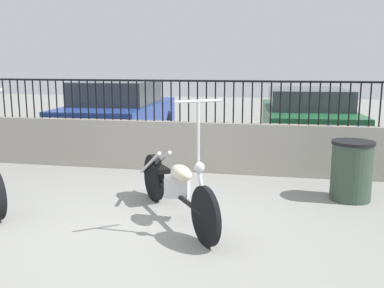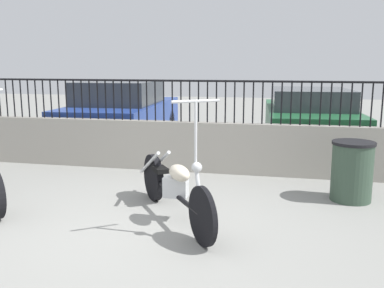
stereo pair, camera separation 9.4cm
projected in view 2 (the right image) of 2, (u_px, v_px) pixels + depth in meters
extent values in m
plane|color=gray|center=(134.00, 231.00, 4.77)|extent=(40.00, 40.00, 0.00)
cube|color=#9E998E|center=(190.00, 147.00, 7.41)|extent=(9.65, 0.18, 0.87)
cylinder|color=black|center=(6.00, 98.00, 8.00)|extent=(0.02, 0.02, 0.72)
cylinder|color=black|center=(14.00, 98.00, 7.97)|extent=(0.02, 0.02, 0.72)
cylinder|color=black|center=(21.00, 98.00, 7.94)|extent=(0.02, 0.02, 0.72)
cylinder|color=black|center=(28.00, 98.00, 7.91)|extent=(0.02, 0.02, 0.72)
cylinder|color=black|center=(36.00, 98.00, 7.87)|extent=(0.02, 0.02, 0.72)
cylinder|color=black|center=(43.00, 98.00, 7.84)|extent=(0.02, 0.02, 0.72)
cylinder|color=black|center=(51.00, 98.00, 7.81)|extent=(0.02, 0.02, 0.72)
cylinder|color=black|center=(59.00, 99.00, 7.78)|extent=(0.02, 0.02, 0.72)
cylinder|color=black|center=(66.00, 99.00, 7.75)|extent=(0.02, 0.02, 0.72)
cylinder|color=black|center=(74.00, 99.00, 7.71)|extent=(0.02, 0.02, 0.72)
cylinder|color=black|center=(82.00, 99.00, 7.68)|extent=(0.02, 0.02, 0.72)
cylinder|color=black|center=(90.00, 99.00, 7.65)|extent=(0.02, 0.02, 0.72)
cylinder|color=black|center=(98.00, 99.00, 7.62)|extent=(0.02, 0.02, 0.72)
cylinder|color=black|center=(106.00, 99.00, 7.58)|extent=(0.02, 0.02, 0.72)
cylinder|color=black|center=(114.00, 100.00, 7.55)|extent=(0.02, 0.02, 0.72)
cylinder|color=black|center=(122.00, 100.00, 7.52)|extent=(0.02, 0.02, 0.72)
cylinder|color=black|center=(130.00, 100.00, 7.49)|extent=(0.02, 0.02, 0.72)
cylinder|color=black|center=(138.00, 100.00, 7.46)|extent=(0.02, 0.02, 0.72)
cylinder|color=black|center=(147.00, 100.00, 7.42)|extent=(0.02, 0.02, 0.72)
cylinder|color=black|center=(155.00, 100.00, 7.39)|extent=(0.02, 0.02, 0.72)
cylinder|color=black|center=(164.00, 100.00, 7.36)|extent=(0.02, 0.02, 0.72)
cylinder|color=black|center=(172.00, 101.00, 7.33)|extent=(0.02, 0.02, 0.72)
cylinder|color=black|center=(181.00, 101.00, 7.29)|extent=(0.02, 0.02, 0.72)
cylinder|color=black|center=(190.00, 101.00, 7.26)|extent=(0.02, 0.02, 0.72)
cylinder|color=black|center=(198.00, 101.00, 7.23)|extent=(0.02, 0.02, 0.72)
cylinder|color=black|center=(207.00, 101.00, 7.20)|extent=(0.02, 0.02, 0.72)
cylinder|color=black|center=(216.00, 101.00, 7.17)|extent=(0.02, 0.02, 0.72)
cylinder|color=black|center=(225.00, 102.00, 7.13)|extent=(0.02, 0.02, 0.72)
cylinder|color=black|center=(235.00, 102.00, 7.10)|extent=(0.02, 0.02, 0.72)
cylinder|color=black|center=(244.00, 102.00, 7.07)|extent=(0.02, 0.02, 0.72)
cylinder|color=black|center=(253.00, 102.00, 7.04)|extent=(0.02, 0.02, 0.72)
cylinder|color=black|center=(262.00, 102.00, 7.00)|extent=(0.02, 0.02, 0.72)
cylinder|color=black|center=(272.00, 102.00, 6.97)|extent=(0.02, 0.02, 0.72)
cylinder|color=black|center=(282.00, 103.00, 6.94)|extent=(0.02, 0.02, 0.72)
cylinder|color=black|center=(291.00, 103.00, 6.91)|extent=(0.02, 0.02, 0.72)
cylinder|color=black|center=(301.00, 103.00, 6.88)|extent=(0.02, 0.02, 0.72)
cylinder|color=black|center=(311.00, 103.00, 6.84)|extent=(0.02, 0.02, 0.72)
cylinder|color=black|center=(321.00, 103.00, 6.81)|extent=(0.02, 0.02, 0.72)
cylinder|color=black|center=(331.00, 104.00, 6.78)|extent=(0.02, 0.02, 0.72)
cylinder|color=black|center=(341.00, 104.00, 6.75)|extent=(0.02, 0.02, 0.72)
cylinder|color=black|center=(351.00, 104.00, 6.71)|extent=(0.02, 0.02, 0.72)
cylinder|color=black|center=(361.00, 104.00, 6.68)|extent=(0.02, 0.02, 0.72)
cylinder|color=black|center=(372.00, 104.00, 6.65)|extent=(0.02, 0.02, 0.72)
cylinder|color=black|center=(382.00, 105.00, 6.62)|extent=(0.02, 0.02, 0.72)
cylinder|color=black|center=(190.00, 81.00, 7.20)|extent=(9.65, 0.04, 0.04)
cylinder|color=black|center=(202.00, 216.00, 4.36)|extent=(0.40, 0.54, 0.63)
cylinder|color=black|center=(153.00, 177.00, 5.86)|extent=(0.44, 0.57, 0.64)
cylinder|color=black|center=(174.00, 194.00, 5.11)|extent=(0.92, 1.28, 0.06)
cube|color=silver|center=(176.00, 187.00, 5.05)|extent=(0.28, 0.18, 0.24)
ellipsoid|color=beige|center=(179.00, 173.00, 4.90)|extent=(0.41, 0.47, 0.18)
cube|color=black|center=(160.00, 169.00, 5.56)|extent=(0.29, 0.32, 0.06)
cylinder|color=silver|center=(199.00, 190.00, 4.40)|extent=(0.16, 0.21, 0.51)
sphere|color=silver|center=(197.00, 167.00, 4.41)|extent=(0.11, 0.11, 0.11)
cylinder|color=silver|center=(196.00, 133.00, 4.37)|extent=(0.03, 0.03, 0.66)
cylinder|color=silver|center=(196.00, 101.00, 4.31)|extent=(0.44, 0.32, 0.03)
cylinder|color=silver|center=(149.00, 163.00, 5.75)|extent=(0.51, 0.70, 0.47)
cylinder|color=silver|center=(159.00, 162.00, 5.80)|extent=(0.51, 0.70, 0.47)
cylinder|color=#334738|center=(352.00, 173.00, 5.81)|extent=(0.54, 0.54, 0.78)
cylinder|color=black|center=(354.00, 143.00, 5.73)|extent=(0.57, 0.57, 0.04)
cylinder|color=black|center=(108.00, 121.00, 11.61)|extent=(0.14, 0.64, 0.64)
cylinder|color=black|center=(170.00, 123.00, 11.33)|extent=(0.14, 0.64, 0.64)
cylinder|color=black|center=(65.00, 137.00, 9.09)|extent=(0.14, 0.64, 0.64)
cylinder|color=black|center=(143.00, 139.00, 8.81)|extent=(0.14, 0.64, 0.64)
cube|color=navy|center=(123.00, 118.00, 10.16)|extent=(2.05, 4.28, 0.70)
cube|color=#2D3338|center=(119.00, 93.00, 9.85)|extent=(1.75, 2.10, 0.52)
cylinder|color=black|center=(268.00, 126.00, 10.70)|extent=(0.15, 0.65, 0.64)
cylinder|color=black|center=(335.00, 127.00, 10.46)|extent=(0.15, 0.65, 0.64)
cylinder|color=black|center=(271.00, 145.00, 8.19)|extent=(0.15, 0.65, 0.64)
cylinder|color=black|center=(360.00, 147.00, 7.95)|extent=(0.15, 0.65, 0.64)
cube|color=#1E5933|center=(308.00, 123.00, 9.27)|extent=(2.00, 4.27, 0.69)
cube|color=#2D3338|center=(310.00, 99.00, 8.97)|extent=(1.69, 2.10, 0.41)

